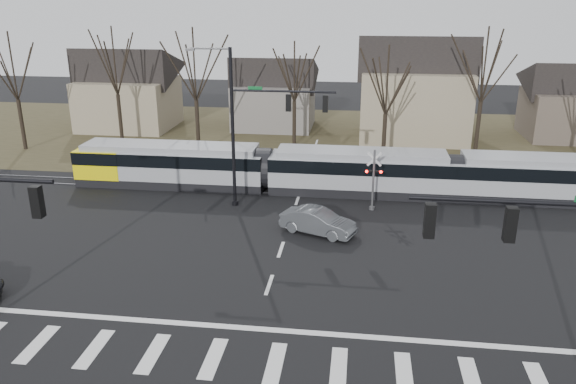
# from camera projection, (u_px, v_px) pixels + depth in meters

# --- Properties ---
(ground) EXTENTS (140.00, 140.00, 0.00)m
(ground) POSITION_uv_depth(u_px,v_px,m) (262.00, 306.00, 25.08)
(ground) COLOR black
(grass_verge) EXTENTS (140.00, 28.00, 0.01)m
(grass_verge) POSITION_uv_depth(u_px,v_px,m) (318.00, 137.00, 55.03)
(grass_verge) COLOR #38331E
(grass_verge) RESTS_ON ground
(crosswalk) EXTENTS (27.00, 2.60, 0.01)m
(crosswalk) POSITION_uv_depth(u_px,v_px,m) (244.00, 361.00, 21.34)
(crosswalk) COLOR silver
(crosswalk) RESTS_ON ground
(stop_line) EXTENTS (28.00, 0.35, 0.01)m
(stop_line) POSITION_uv_depth(u_px,v_px,m) (255.00, 329.00, 23.40)
(stop_line) COLOR silver
(stop_line) RESTS_ON ground
(lane_dashes) EXTENTS (0.18, 30.00, 0.01)m
(lane_dashes) POSITION_uv_depth(u_px,v_px,m) (301.00, 190.00, 40.06)
(lane_dashes) COLOR silver
(lane_dashes) RESTS_ON ground
(rail_pair) EXTENTS (90.00, 1.52, 0.06)m
(rail_pair) POSITION_uv_depth(u_px,v_px,m) (300.00, 191.00, 39.86)
(rail_pair) COLOR #59595E
(rail_pair) RESTS_ON ground
(tram) EXTENTS (40.44, 3.00, 3.07)m
(tram) POSITION_uv_depth(u_px,v_px,m) (358.00, 170.00, 39.02)
(tram) COLOR gray
(tram) RESTS_ON ground
(sedan) EXTENTS (4.58, 5.49, 1.46)m
(sedan) POSITION_uv_depth(u_px,v_px,m) (318.00, 222.00, 32.59)
(sedan) COLOR #494C50
(sedan) RESTS_ON ground
(signal_pole_near_right) EXTENTS (6.72, 0.44, 8.00)m
(signal_pole_near_right) POSITION_uv_depth(u_px,v_px,m) (562.00, 282.00, 16.53)
(signal_pole_near_right) COLOR black
(signal_pole_near_right) RESTS_ON ground
(signal_pole_far) EXTENTS (9.28, 0.44, 10.20)m
(signal_pole_far) POSITION_uv_depth(u_px,v_px,m) (257.00, 121.00, 35.19)
(signal_pole_far) COLOR black
(signal_pole_far) RESTS_ON ground
(rail_crossing_signal) EXTENTS (1.08, 0.36, 4.00)m
(rail_crossing_signal) POSITION_uv_depth(u_px,v_px,m) (373.00, 182.00, 35.82)
(rail_crossing_signal) COLOR #59595B
(rail_crossing_signal) RESTS_ON ground
(tree_row) EXTENTS (59.20, 7.20, 10.00)m
(tree_row) POSITION_uv_depth(u_px,v_px,m) (337.00, 97.00, 47.52)
(tree_row) COLOR black
(tree_row) RESTS_ON ground
(house_a) EXTENTS (9.72, 8.64, 8.60)m
(house_a) POSITION_uv_depth(u_px,v_px,m) (127.00, 85.00, 57.87)
(house_a) COLOR gray
(house_a) RESTS_ON ground
(house_b) EXTENTS (8.64, 7.56, 7.65)m
(house_b) POSITION_uv_depth(u_px,v_px,m) (274.00, 89.00, 58.07)
(house_b) COLOR slate
(house_b) RESTS_ON ground
(house_c) EXTENTS (10.80, 8.64, 10.10)m
(house_c) POSITION_uv_depth(u_px,v_px,m) (415.00, 84.00, 53.14)
(house_c) COLOR gray
(house_c) RESTS_ON ground
(house_d) EXTENTS (8.64, 7.56, 7.65)m
(house_d) POSITION_uv_depth(u_px,v_px,m) (572.00, 97.00, 53.60)
(house_d) COLOR brown
(house_d) RESTS_ON ground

